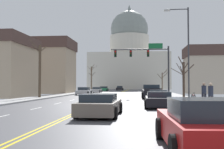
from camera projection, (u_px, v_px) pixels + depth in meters
ground at (94, 105)px, 22.42m from camera, size 20.00×180.00×0.20m
signal_gantry at (148, 58)px, 37.78m from camera, size 7.91×0.41×7.12m
street_lamp_right at (185, 46)px, 25.75m from camera, size 2.27×0.24×8.68m
capitol_building at (129, 57)px, 105.80m from camera, size 29.37×18.06×32.21m
pickup_truck_near_00 at (152, 92)px, 33.16m from camera, size 2.38×5.27×1.65m
sedan_near_01 at (158, 96)px, 26.21m from camera, size 1.99×4.67×1.16m
sedan_near_02 at (158, 100)px, 20.26m from camera, size 2.09×4.50×1.15m
sedan_near_03 at (100, 105)px, 14.76m from camera, size 2.18×4.69×1.17m
sedan_near_04 at (203, 126)px, 6.98m from camera, size 2.18×4.51×1.32m
sedan_oncoming_00 at (84, 91)px, 44.79m from camera, size 2.11×4.34×1.26m
sedan_oncoming_01 at (97, 90)px, 58.54m from camera, size 2.02×4.24×1.15m
sedan_oncoming_02 at (104, 89)px, 69.99m from camera, size 2.12×4.55×1.22m
sedan_oncoming_03 at (120, 88)px, 81.21m from camera, size 2.04×4.26×1.28m
flank_building_00 at (40, 66)px, 53.18m from camera, size 12.58×8.50×10.21m
flank_building_02 at (219, 70)px, 51.42m from camera, size 12.34×7.45×8.67m
bare_tree_00 at (184, 77)px, 33.02m from camera, size 2.59×1.85×4.96m
bare_tree_01 at (91, 78)px, 72.54m from camera, size 2.56×2.10×6.85m
bare_tree_02 at (162, 80)px, 61.64m from camera, size 2.35×2.22×5.12m
bare_tree_03 at (40, 70)px, 33.82m from camera, size 1.62×1.92×6.96m
pedestrian_00 at (211, 94)px, 18.73m from camera, size 0.35×0.34×1.65m
pedestrian_01 at (204, 93)px, 20.39m from camera, size 0.35×0.34×1.66m
bicycle_parked at (193, 98)px, 24.32m from camera, size 0.12×1.77×0.85m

